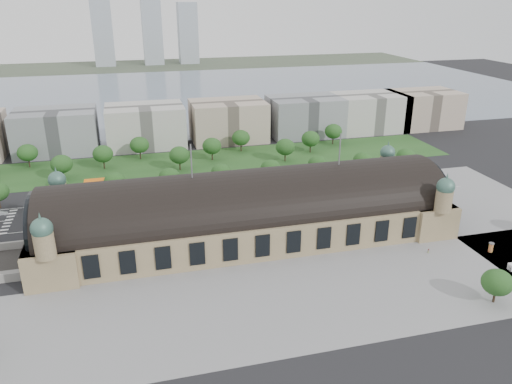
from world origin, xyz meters
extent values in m
plane|color=black|center=(0.00, 0.00, 0.00)|extent=(900.00, 900.00, 0.00)
cube|color=#9E8762|center=(0.00, 0.00, 6.00)|extent=(150.00, 40.00, 12.00)
cube|color=#9E8762|center=(-67.00, 0.00, 6.00)|extent=(16.00, 43.00, 12.00)
cube|color=#9E8762|center=(67.00, 0.00, 6.00)|extent=(16.00, 43.00, 12.00)
cylinder|color=black|center=(0.00, 0.00, 12.00)|extent=(144.00, 37.60, 37.60)
cylinder|color=black|center=(-73.00, 0.00, 14.00)|extent=(1.20, 32.00, 32.00)
cylinder|color=black|center=(73.00, 0.00, 14.00)|extent=(1.20, 32.00, 32.00)
cylinder|color=#9E8762|center=(-67.00, 21.00, 16.00)|extent=(6.00, 6.00, 8.00)
sphere|color=#3F6658|center=(-67.00, 21.00, 21.50)|extent=(6.40, 6.40, 6.40)
cone|color=#3F6658|center=(-67.00, 21.00, 25.50)|extent=(1.00, 1.00, 2.50)
cylinder|color=#9E8762|center=(67.00, 21.00, 16.00)|extent=(6.00, 6.00, 8.00)
sphere|color=#3F6658|center=(67.00, 21.00, 21.50)|extent=(6.40, 6.40, 6.40)
cone|color=#3F6658|center=(67.00, 21.00, 25.50)|extent=(1.00, 1.00, 2.50)
cylinder|color=#9E8762|center=(-67.00, -21.00, 16.00)|extent=(6.00, 6.00, 8.00)
sphere|color=#3F6658|center=(-67.00, -21.00, 21.50)|extent=(6.40, 6.40, 6.40)
cone|color=#3F6658|center=(-67.00, -21.00, 25.50)|extent=(1.00, 1.00, 2.50)
cylinder|color=#9E8762|center=(67.00, -21.00, 16.00)|extent=(6.00, 6.00, 8.00)
sphere|color=#3F6658|center=(67.00, -21.00, 21.50)|extent=(6.40, 6.40, 6.40)
cone|color=#3F6658|center=(67.00, -21.00, 25.50)|extent=(1.00, 1.00, 2.50)
cylinder|color=#59595B|center=(-20.00, 0.00, 31.50)|extent=(0.50, 0.50, 12.00)
cylinder|color=#59595B|center=(35.00, 0.00, 31.50)|extent=(0.50, 0.50, 12.00)
cube|color=gray|center=(10.00, -44.00, 0.00)|extent=(190.00, 48.00, 0.12)
cube|color=gray|center=(103.00, 0.00, 0.00)|extent=(56.00, 100.00, 0.12)
cube|color=black|center=(-20.00, 38.00, 0.00)|extent=(260.00, 26.00, 0.10)
cube|color=#234C1E|center=(-15.00, 93.00, 0.00)|extent=(300.00, 45.00, 0.10)
cube|color=orange|center=(-55.00, 62.00, 4.70)|extent=(14.00, 9.00, 0.70)
cube|color=#59595B|center=(-53.00, 68.00, 1.60)|extent=(7.00, 5.00, 3.20)
cylinder|color=#59595B|center=(-60.50, 65.20, 2.20)|extent=(0.50, 0.50, 4.40)
cylinder|color=#59595B|center=(-49.50, 65.20, 2.20)|extent=(0.50, 0.50, 4.40)
cylinder|color=#59595B|center=(-60.50, 58.80, 2.20)|extent=(0.50, 0.50, 4.40)
cylinder|color=#59595B|center=(-49.50, 58.80, 2.20)|extent=(0.50, 0.50, 4.40)
cube|color=slate|center=(0.00, 298.00, 0.00)|extent=(700.00, 320.00, 0.08)
cube|color=#44513D|center=(0.00, 498.00, 0.00)|extent=(700.00, 120.00, 0.14)
cube|color=#9EA8B2|center=(-60.00, 508.00, 40.00)|extent=(24.00, 24.00, 80.00)
cube|color=#9EA8B2|center=(0.00, 508.00, 42.50)|extent=(24.00, 24.00, 85.00)
cube|color=#9EA8B2|center=(45.00, 508.00, 37.50)|extent=(24.00, 24.00, 75.00)
cube|color=gray|center=(-80.00, 133.00, 12.00)|extent=(45.00, 32.00, 24.00)
cube|color=#B8B5AE|center=(-30.00, 133.00, 12.00)|extent=(45.00, 32.00, 24.00)
cube|color=#B8A591|center=(20.00, 133.00, 12.00)|extent=(45.00, 32.00, 24.00)
cube|color=gray|center=(70.00, 133.00, 12.00)|extent=(45.00, 32.00, 24.00)
cube|color=#B8B5AE|center=(115.00, 133.00, 12.00)|extent=(45.00, 32.00, 24.00)
cube|color=#B8A591|center=(155.00, 133.00, 12.00)|extent=(45.00, 32.00, 24.00)
cylinder|color=#2D2116|center=(-72.00, 53.00, 2.16)|extent=(0.70, 0.70, 4.32)
ellipsoid|color=#1A4117|center=(-72.00, 53.00, 7.44)|extent=(9.60, 9.60, 8.16)
cylinder|color=#2D2116|center=(-48.00, 53.00, 2.16)|extent=(0.70, 0.70, 4.32)
ellipsoid|color=#1A4117|center=(-48.00, 53.00, 7.44)|extent=(9.60, 9.60, 8.16)
cylinder|color=#2D2116|center=(-24.00, 53.00, 2.16)|extent=(0.70, 0.70, 4.32)
ellipsoid|color=#1A4117|center=(-24.00, 53.00, 7.44)|extent=(9.60, 9.60, 8.16)
cylinder|color=#2D2116|center=(0.00, 53.00, 2.16)|extent=(0.70, 0.70, 4.32)
ellipsoid|color=#1A4117|center=(0.00, 53.00, 7.44)|extent=(9.60, 9.60, 8.16)
cylinder|color=#2D2116|center=(24.00, 53.00, 2.16)|extent=(0.70, 0.70, 4.32)
ellipsoid|color=#1A4117|center=(24.00, 53.00, 7.44)|extent=(9.60, 9.60, 8.16)
cylinder|color=#2D2116|center=(48.00, 53.00, 2.16)|extent=(0.70, 0.70, 4.32)
ellipsoid|color=#1A4117|center=(48.00, 53.00, 7.44)|extent=(9.60, 9.60, 8.16)
cylinder|color=#2D2116|center=(72.00, 53.00, 2.16)|extent=(0.70, 0.70, 4.32)
ellipsoid|color=#1A4117|center=(72.00, 53.00, 7.44)|extent=(9.60, 9.60, 8.16)
cylinder|color=#2D2116|center=(96.00, 53.00, 2.16)|extent=(0.70, 0.70, 4.32)
ellipsoid|color=#1A4117|center=(96.00, 53.00, 7.44)|extent=(9.60, 9.60, 8.16)
cylinder|color=#2D2116|center=(-92.00, 107.00, 2.34)|extent=(0.70, 0.70, 4.68)
ellipsoid|color=#1A4117|center=(-92.00, 107.00, 8.06)|extent=(10.40, 10.40, 8.84)
cylinder|color=#2D2116|center=(-73.00, 83.00, 2.34)|extent=(0.70, 0.70, 4.68)
ellipsoid|color=#1A4117|center=(-73.00, 83.00, 8.06)|extent=(10.40, 10.40, 8.84)
cylinder|color=#2D2116|center=(-54.00, 95.00, 2.34)|extent=(0.70, 0.70, 4.68)
ellipsoid|color=#1A4117|center=(-54.00, 95.00, 8.06)|extent=(10.40, 10.40, 8.84)
cylinder|color=#2D2116|center=(-35.00, 107.00, 2.34)|extent=(0.70, 0.70, 4.68)
ellipsoid|color=#1A4117|center=(-35.00, 107.00, 8.06)|extent=(10.40, 10.40, 8.84)
cylinder|color=#2D2116|center=(-16.00, 83.00, 2.34)|extent=(0.70, 0.70, 4.68)
ellipsoid|color=#1A4117|center=(-16.00, 83.00, 8.06)|extent=(10.40, 10.40, 8.84)
cylinder|color=#2D2116|center=(3.00, 95.00, 2.34)|extent=(0.70, 0.70, 4.68)
ellipsoid|color=#1A4117|center=(3.00, 95.00, 8.06)|extent=(10.40, 10.40, 8.84)
cylinder|color=#2D2116|center=(22.00, 107.00, 2.34)|extent=(0.70, 0.70, 4.68)
ellipsoid|color=#1A4117|center=(22.00, 107.00, 8.06)|extent=(10.40, 10.40, 8.84)
cylinder|color=#2D2116|center=(41.00, 83.00, 2.34)|extent=(0.70, 0.70, 4.68)
ellipsoid|color=#1A4117|center=(41.00, 83.00, 8.06)|extent=(10.40, 10.40, 8.84)
cylinder|color=#2D2116|center=(60.00, 95.00, 2.34)|extent=(0.70, 0.70, 4.68)
ellipsoid|color=#1A4117|center=(60.00, 95.00, 8.06)|extent=(10.40, 10.40, 8.84)
cylinder|color=#2D2116|center=(79.00, 107.00, 2.34)|extent=(0.70, 0.70, 4.68)
ellipsoid|color=#1A4117|center=(79.00, 107.00, 8.06)|extent=(10.40, 10.40, 8.84)
cylinder|color=#2D2116|center=(60.00, -60.00, 1.98)|extent=(0.70, 0.70, 3.96)
ellipsoid|color=#1A4117|center=(60.00, -60.00, 6.82)|extent=(9.00, 9.00, 7.65)
imported|color=#9B9FA3|center=(-93.89, 44.66, 0.78)|extent=(4.91, 2.22, 1.56)
imported|color=black|center=(-48.58, 31.22, 0.78)|extent=(5.67, 2.77, 1.55)
imported|color=maroon|center=(-21.52, 45.93, 0.65)|extent=(4.68, 2.39, 1.30)
imported|color=#1E1947|center=(4.29, 29.48, 0.73)|extent=(4.37, 1.91, 1.46)
imported|color=slate|center=(50.66, 47.66, 0.64)|extent=(3.97, 1.64, 1.28)
imported|color=silver|center=(86.23, 35.90, 0.69)|extent=(5.15, 2.77, 1.37)
imported|color=black|center=(-68.68, 25.00, 0.73)|extent=(4.47, 3.94, 1.47)
imported|color=maroon|center=(-73.70, 21.77, 0.68)|extent=(5.26, 4.72, 1.36)
imported|color=#1A1B49|center=(-46.43, 25.00, 0.67)|extent=(4.95, 3.77, 1.34)
imported|color=#4F5356|center=(-45.26, 25.00, 0.71)|extent=(4.37, 3.78, 1.42)
imported|color=#BEBDC0|center=(-44.03, 21.43, 0.75)|extent=(4.69, 3.79, 1.50)
imported|color=#9C9EA5|center=(-32.18, 23.92, 0.74)|extent=(5.87, 4.79, 1.49)
imported|color=black|center=(-19.08, 25.00, 0.79)|extent=(5.73, 4.92, 1.58)
imported|color=red|center=(-4.20, 32.00, 1.76)|extent=(12.87, 4.13, 3.52)
imported|color=silver|center=(11.45, 27.00, 1.77)|extent=(12.74, 3.10, 3.54)
imported|color=silver|center=(23.67, 31.90, 1.78)|extent=(12.91, 3.74, 3.55)
cube|color=silver|center=(78.02, -45.86, 0.81)|extent=(1.54, 2.05, 1.62)
cylinder|color=#DA3659|center=(80.00, -33.26, 1.64)|extent=(1.53, 1.53, 3.27)
cylinder|color=#59595B|center=(80.00, -33.26, 3.38)|extent=(1.86, 1.86, 0.27)
imported|color=gray|center=(58.30, -28.48, 0.82)|extent=(0.89, 0.64, 1.63)
camera|label=1|loc=(-39.63, -163.20, 85.09)|focal=35.00mm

